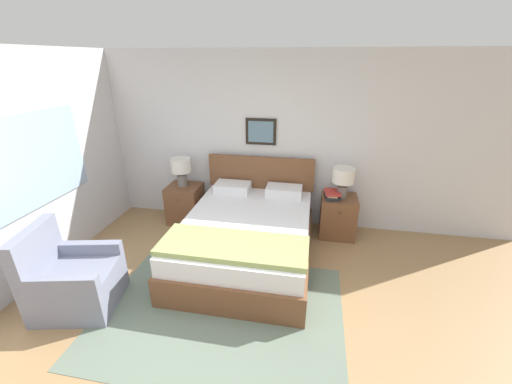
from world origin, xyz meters
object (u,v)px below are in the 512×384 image
object	(u,v)px
nightstand_by_door	(338,216)
table_lamp_near_window	(181,168)
armchair	(73,281)
table_lamp_by_door	(343,178)
bed	(247,237)
nightstand_near_window	(185,203)

from	to	relation	value
nightstand_by_door	table_lamp_near_window	size ratio (longest dim) A/B	1.38
armchair	nightstand_by_door	distance (m)	3.47
nightstand_by_door	table_lamp_by_door	distance (m)	0.61
bed	table_lamp_by_door	bearing A→B (deg)	34.78
bed	armchair	size ratio (longest dim) A/B	2.31
nightstand_by_door	bed	bearing A→B (deg)	-145.22
table_lamp_near_window	table_lamp_by_door	bearing A→B (deg)	0.00
bed	armchair	world-z (taller)	bed
bed	nightstand_by_door	bearing A→B (deg)	34.78
armchair	nightstand_by_door	world-z (taller)	armchair
nightstand_by_door	table_lamp_by_door	size ratio (longest dim) A/B	1.38
nightstand_near_window	table_lamp_by_door	world-z (taller)	table_lamp_by_door
table_lamp_near_window	armchair	bearing A→B (deg)	-101.42
nightstand_by_door	table_lamp_by_door	xyz separation A→B (m)	(0.02, 0.01, 0.61)
nightstand_near_window	nightstand_by_door	xyz separation A→B (m)	(2.40, 0.00, 0.00)
nightstand_near_window	bed	bearing A→B (deg)	-34.78
nightstand_by_door	table_lamp_near_window	bearing A→B (deg)	179.75
bed	table_lamp_by_door	world-z (taller)	bed
nightstand_near_window	table_lamp_by_door	size ratio (longest dim) A/B	1.38
armchair	table_lamp_near_window	bearing A→B (deg)	156.17
nightstand_near_window	armchair	bearing A→B (deg)	-101.91
nightstand_by_door	table_lamp_by_door	world-z (taller)	table_lamp_by_door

